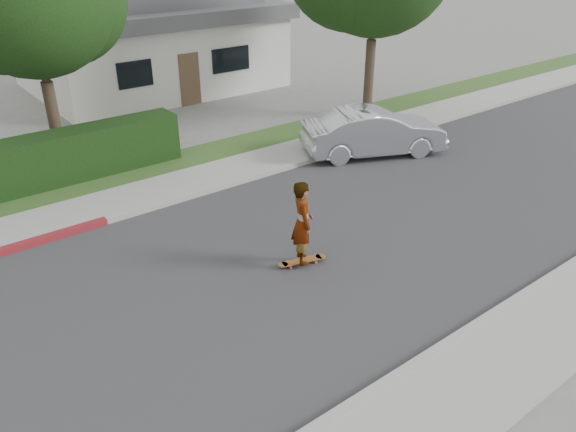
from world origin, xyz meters
The scene contains 9 objects.
ground centered at (0.00, 0.00, 0.00)m, with size 120.00×120.00×0.00m, color slate.
road centered at (0.00, 0.00, 0.01)m, with size 60.00×8.00×0.01m, color #2D2D30.
curb_far centered at (0.00, 4.10, 0.07)m, with size 60.00×0.20×0.15m, color #9E9E99.
sidewalk_far centered at (0.00, 5.00, 0.06)m, with size 60.00×1.60×0.12m, color gray.
planting_strip centered at (0.00, 6.60, 0.05)m, with size 60.00×1.60×0.10m, color #2D4C1E.
house centered at (8.00, 16.00, 2.10)m, with size 10.60×8.60×4.30m.
skateboard centered at (3.67, -0.39, 0.10)m, with size 1.13×0.52×0.10m.
skateboarder centered at (3.67, -0.39, 1.05)m, with size 0.68×0.45×1.88m, color white.
car_silver centered at (9.71, 3.42, 0.75)m, with size 1.59×4.55×1.50m, color silver.
Camera 1 is at (-2.96, -8.47, 6.65)m, focal length 35.00 mm.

